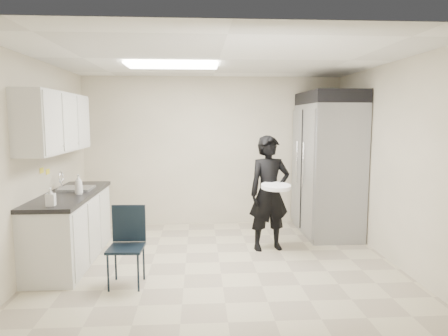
{
  "coord_description": "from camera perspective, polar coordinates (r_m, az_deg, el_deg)",
  "views": [
    {
      "loc": [
        -0.26,
        -5.03,
        1.87
      ],
      "look_at": [
        0.07,
        0.2,
        1.22
      ],
      "focal_mm": 32.0,
      "sensor_mm": 36.0,
      "label": 1
    }
  ],
  "objects": [
    {
      "name": "bucket_lid",
      "position": [
        5.47,
        7.43,
        -2.65
      ],
      "size": [
        0.47,
        0.47,
        0.05
      ],
      "primitive_type": "cylinder",
      "rotation": [
        0.0,
        0.0,
        0.19
      ],
      "color": "white",
      "rests_on": "man_tuxedo"
    },
    {
      "name": "soap_bottle_b",
      "position": [
        4.82,
        -23.54,
        -3.78
      ],
      "size": [
        0.1,
        0.1,
        0.21
      ],
      "primitive_type": "imported",
      "rotation": [
        0.0,
        0.0,
        0.06
      ],
      "color": "silver",
      "rests_on": "countertop"
    },
    {
      "name": "notice_sticker_right",
      "position": [
        5.73,
        -23.87,
        -0.47
      ],
      "size": [
        0.0,
        0.12,
        0.07
      ],
      "primitive_type": "cube",
      "color": "yellow",
      "rests_on": "left_wall"
    },
    {
      "name": "notice_sticker_left",
      "position": [
        5.54,
        -24.6,
        -0.33
      ],
      "size": [
        0.0,
        0.12,
        0.07
      ],
      "primitive_type": "cube",
      "color": "yellow",
      "rests_on": "left_wall"
    },
    {
      "name": "folding_chair",
      "position": [
        4.67,
        -13.83,
        -11.09
      ],
      "size": [
        0.4,
        0.4,
        0.86
      ],
      "primitive_type": "cube",
      "rotation": [
        0.0,
        0.0,
        -0.05
      ],
      "color": "black",
      "rests_on": "floor"
    },
    {
      "name": "commercial_fridge",
      "position": [
        6.69,
        14.58,
        -0.22
      ],
      "size": [
        0.8,
        1.35,
        2.1
      ],
      "primitive_type": "cube",
      "color": "gray",
      "rests_on": "floor"
    },
    {
      "name": "ceiling",
      "position": [
        5.09,
        -0.71,
        15.29
      ],
      "size": [
        4.5,
        4.5,
        0.0
      ],
      "primitive_type": "plane",
      "rotation": [
        3.14,
        0.0,
        0.0
      ],
      "color": "white",
      "rests_on": "back_wall"
    },
    {
      "name": "faucet",
      "position": [
        5.86,
        -22.24,
        -1.83
      ],
      "size": [
        0.02,
        0.02,
        0.24
      ],
      "primitive_type": "cylinder",
      "color": "silver",
      "rests_on": "countertop"
    },
    {
      "name": "towel_dispenser",
      "position": [
        6.66,
        -20.1,
        4.46
      ],
      "size": [
        0.22,
        0.3,
        0.35
      ],
      "primitive_type": "cube",
      "color": "black",
      "rests_on": "left_wall"
    },
    {
      "name": "countertop",
      "position": [
        5.59,
        -21.24,
        -3.59
      ],
      "size": [
        0.64,
        1.95,
        0.05
      ],
      "primitive_type": "cube",
      "color": "black",
      "rests_on": "lower_counter"
    },
    {
      "name": "man_tuxedo",
      "position": [
        5.72,
        6.48,
        -3.6
      ],
      "size": [
        0.66,
        0.5,
        1.64
      ],
      "primitive_type": "imported",
      "rotation": [
        0.0,
        0.0,
        0.19
      ],
      "color": "black",
      "rests_on": "floor"
    },
    {
      "name": "ceiling_panel",
      "position": [
        5.49,
        -7.4,
        14.31
      ],
      "size": [
        1.2,
        0.6,
        0.02
      ],
      "primitive_type": "cube",
      "color": "white",
      "rests_on": "ceiling"
    },
    {
      "name": "soap_bottle_a",
      "position": [
        5.4,
        -20.06,
        -2.23
      ],
      "size": [
        0.14,
        0.14,
        0.26
      ],
      "primitive_type": "imported",
      "rotation": [
        0.0,
        0.0,
        0.72
      ],
      "color": "white",
      "rests_on": "countertop"
    },
    {
      "name": "floor",
      "position": [
        5.37,
        -0.67,
        -13.31
      ],
      "size": [
        4.5,
        4.5,
        0.0
      ],
      "primitive_type": "plane",
      "color": "#BBB193",
      "rests_on": "ground"
    },
    {
      "name": "back_wall",
      "position": [
        7.06,
        -1.52,
        2.4
      ],
      "size": [
        4.5,
        0.0,
        4.5
      ],
      "primitive_type": "plane",
      "rotation": [
        1.57,
        0.0,
        0.0
      ],
      "color": "beige",
      "rests_on": "floor"
    },
    {
      "name": "left_wall",
      "position": [
        5.44,
        -25.07,
        0.37
      ],
      "size": [
        0.0,
        4.0,
        4.0
      ],
      "primitive_type": "plane",
      "rotation": [
        1.57,
        0.0,
        1.57
      ],
      "color": "beige",
      "rests_on": "floor"
    },
    {
      "name": "right_wall",
      "position": [
        5.65,
        22.74,
        0.71
      ],
      "size": [
        0.0,
        4.0,
        4.0
      ],
      "primitive_type": "plane",
      "rotation": [
        1.57,
        0.0,
        -1.57
      ],
      "color": "beige",
      "rests_on": "floor"
    },
    {
      "name": "fridge_compressor",
      "position": [
        6.65,
        14.89,
        9.65
      ],
      "size": [
        0.8,
        1.35,
        0.2
      ],
      "primitive_type": "cube",
      "color": "black",
      "rests_on": "commercial_fridge"
    },
    {
      "name": "upper_cabinets",
      "position": [
        5.54,
        -22.91,
        6.03
      ],
      "size": [
        0.35,
        1.8,
        0.75
      ],
      "primitive_type": "cube",
      "color": "silver",
      "rests_on": "left_wall"
    },
    {
      "name": "sink",
      "position": [
        5.82,
        -20.3,
        -3.29
      ],
      "size": [
        0.42,
        0.4,
        0.14
      ],
      "primitive_type": "cube",
      "color": "gray",
      "rests_on": "countertop"
    },
    {
      "name": "lower_counter",
      "position": [
        5.69,
        -21.03,
        -8.1
      ],
      "size": [
        0.6,
        1.9,
        0.86
      ],
      "primitive_type": "cube",
      "color": "silver",
      "rests_on": "floor"
    }
  ]
}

